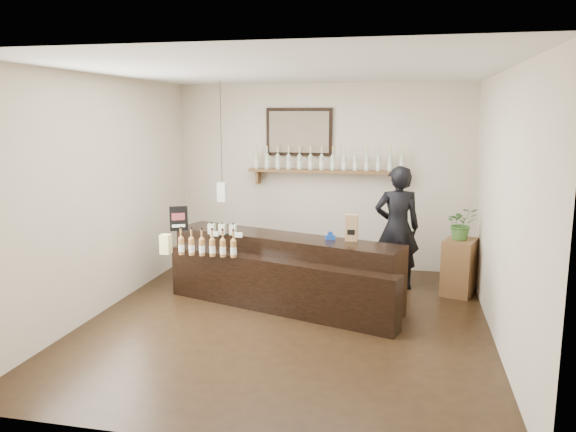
# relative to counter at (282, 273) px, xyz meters

# --- Properties ---
(ground) EXTENTS (5.00, 5.00, 0.00)m
(ground) POSITION_rel_counter_xyz_m (0.20, -0.59, -0.40)
(ground) COLOR black
(ground) RESTS_ON ground
(room_shell) EXTENTS (5.00, 5.00, 5.00)m
(room_shell) POSITION_rel_counter_xyz_m (0.20, -0.59, 1.30)
(room_shell) COLOR beige
(room_shell) RESTS_ON ground
(back_wall_decor) EXTENTS (2.66, 0.96, 1.69)m
(back_wall_decor) POSITION_rel_counter_xyz_m (0.06, 1.79, 1.35)
(back_wall_decor) COLOR brown
(back_wall_decor) RESTS_ON ground
(counter) EXTENTS (3.06, 1.71, 1.00)m
(counter) POSITION_rel_counter_xyz_m (0.00, 0.00, 0.00)
(counter) COLOR black
(counter) RESTS_ON ground
(promo_sign) EXTENTS (0.22, 0.12, 0.33)m
(promo_sign) POSITION_rel_counter_xyz_m (-1.39, 0.11, 0.61)
(promo_sign) COLOR black
(promo_sign) RESTS_ON counter
(paper_bag) EXTENTS (0.15, 0.12, 0.32)m
(paper_bag) POSITION_rel_counter_xyz_m (0.86, 0.01, 0.61)
(paper_bag) COLOR #99744A
(paper_bag) RESTS_ON counter
(tape_dispenser) EXTENTS (0.13, 0.08, 0.10)m
(tape_dispenser) POSITION_rel_counter_xyz_m (0.60, 0.01, 0.49)
(tape_dispenser) COLOR #1741A3
(tape_dispenser) RESTS_ON counter
(side_cabinet) EXTENTS (0.51, 0.59, 0.74)m
(side_cabinet) POSITION_rel_counter_xyz_m (2.20, 0.87, -0.03)
(side_cabinet) COLOR brown
(side_cabinet) RESTS_ON ground
(potted_plant) EXTENTS (0.45, 0.41, 0.43)m
(potted_plant) POSITION_rel_counter_xyz_m (2.20, 0.87, 0.55)
(potted_plant) COLOR #3A692A
(potted_plant) RESTS_ON side_cabinet
(shopkeeper) EXTENTS (0.77, 0.58, 1.90)m
(shopkeeper) POSITION_rel_counter_xyz_m (1.38, 0.96, 0.55)
(shopkeeper) COLOR black
(shopkeeper) RESTS_ON ground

